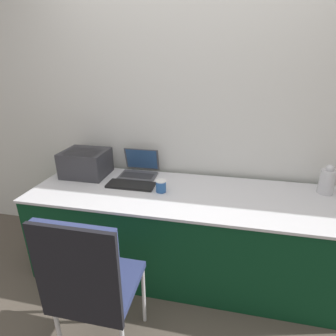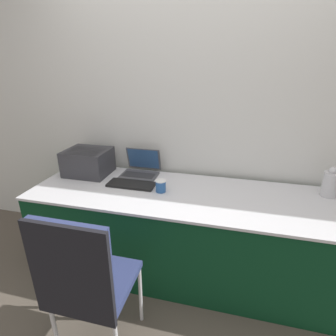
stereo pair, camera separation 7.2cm
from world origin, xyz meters
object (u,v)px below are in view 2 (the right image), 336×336
(metal_pitcher, at_px, (330,183))
(chair, at_px, (83,277))
(laptop_left, at_px, (141,169))
(coffee_cup, at_px, (161,186))
(external_keyboard, at_px, (131,184))
(printer, at_px, (88,161))

(metal_pitcher, bearing_deg, chair, -142.62)
(laptop_left, bearing_deg, coffee_cup, -47.31)
(external_keyboard, distance_m, chair, 0.90)
(coffee_cup, relative_size, chair, 0.10)
(laptop_left, height_order, chair, chair)
(coffee_cup, bearing_deg, laptop_left, 132.69)
(laptop_left, relative_size, coffee_cup, 3.29)
(printer, bearing_deg, chair, -62.40)
(laptop_left, height_order, external_keyboard, laptop_left)
(metal_pitcher, height_order, chair, chair)
(coffee_cup, distance_m, metal_pitcher, 1.26)
(printer, xyz_separation_m, chair, (0.54, -1.04, -0.22))
(laptop_left, xyz_separation_m, coffee_cup, (0.27, -0.29, -0.00))
(printer, relative_size, metal_pitcher, 1.62)
(printer, distance_m, coffee_cup, 0.75)
(printer, xyz_separation_m, coffee_cup, (0.72, -0.19, -0.07))
(printer, relative_size, coffee_cup, 3.93)
(metal_pitcher, bearing_deg, coffee_cup, -169.23)
(printer, xyz_separation_m, laptop_left, (0.46, 0.09, -0.07))
(printer, relative_size, external_keyboard, 0.98)
(chair, bearing_deg, metal_pitcher, 37.38)
(laptop_left, height_order, metal_pitcher, metal_pitcher)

